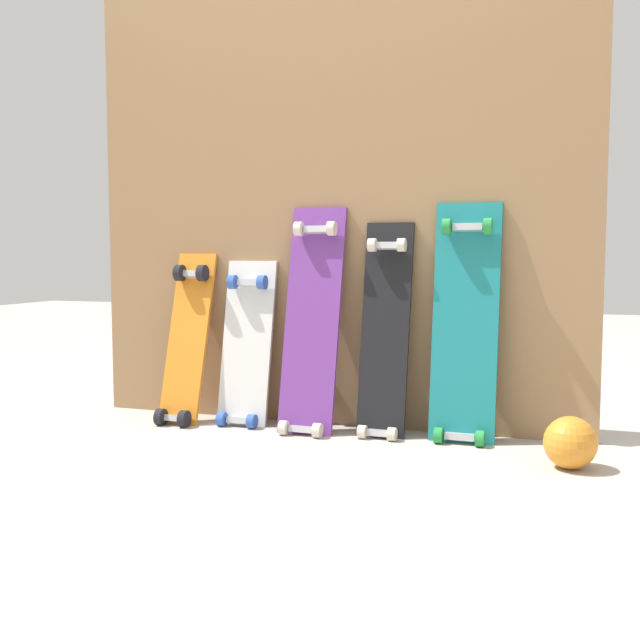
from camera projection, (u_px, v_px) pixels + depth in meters
name	position (u px, v px, depth m)	size (l,w,h in m)	color
ground_plane	(326.00, 427.00, 2.93)	(12.00, 12.00, 0.00)	#B2AAA0
plywood_wall_panel	(332.00, 203.00, 2.92)	(1.96, 0.04, 1.69)	#99724C
skateboard_orange	(186.00, 346.00, 3.02)	(0.16, 0.27, 0.72)	orange
skateboard_white	(246.00, 351.00, 2.98)	(0.20, 0.20, 0.70)	silver
skateboard_purple	(311.00, 329.00, 2.85)	(0.21, 0.25, 0.90)	#6B338C
skateboard_black	(385.00, 339.00, 2.79)	(0.18, 0.21, 0.84)	black
skateboard_teal	(465.00, 332.00, 2.70)	(0.23, 0.19, 0.90)	#197A7F
rubber_ball	(570.00, 443.00, 2.36)	(0.16, 0.16, 0.16)	orange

